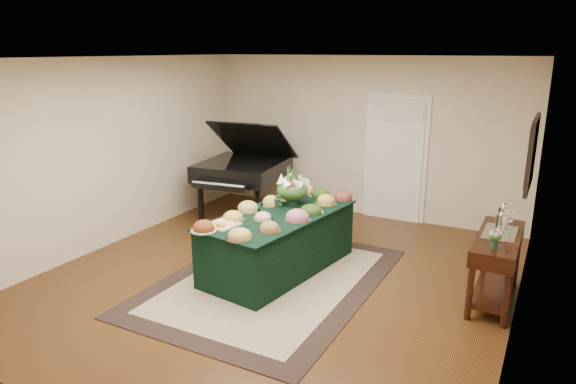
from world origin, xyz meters
The scene contains 14 objects.
ground centered at (0.00, 0.00, 0.00)m, with size 6.00×6.00×0.00m, color black.
area_rug centered at (-0.01, -0.13, 0.01)m, with size 2.44×3.42×0.01m.
kitchen_doorway centered at (0.60, 2.97, 1.02)m, with size 1.05×0.07×2.10m.
buffet_table centered at (-0.08, 0.20, 0.39)m, with size 1.34×2.31×0.78m.
food_platters centered at (-0.07, 0.30, 0.82)m, with size 1.25×2.33×0.12m.
cutting_board centered at (-0.45, -0.49, 0.81)m, with size 0.39×0.39×0.10m.
green_goblets centered at (-0.16, 0.33, 0.87)m, with size 0.14×0.23×0.18m.
floral_centerpiece centered at (-0.12, 0.65, 1.03)m, with size 0.44×0.44×0.44m.
grand_piano centered at (-1.77, 1.97, 0.82)m, with size 1.57×1.75×1.66m.
wicker_basket centered at (-0.91, 1.55, 0.14)m, with size 0.45×0.45×0.28m, color olive.
mahogany_sideboard centered at (2.50, 0.60, 0.62)m, with size 0.45×1.34×0.80m.
tea_service centered at (2.50, 0.77, 0.92)m, with size 0.34×0.58×0.30m.
pink_bouquet centered at (2.50, 0.15, 0.94)m, with size 0.16×0.16×0.20m.
wall_painting centered at (2.72, 0.60, 1.75)m, with size 0.05×0.95×0.75m.
Camera 1 is at (2.93, -5.22, 2.80)m, focal length 32.00 mm.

